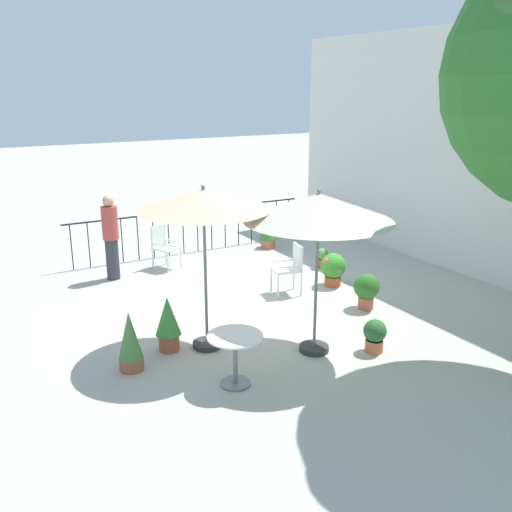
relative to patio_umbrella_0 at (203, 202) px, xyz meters
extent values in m
plane|color=#B0AFA3|center=(-1.40, 1.78, -2.22)|extent=(60.00, 60.00, 0.00)
cube|color=silver|center=(-1.40, 6.21, 0.25)|extent=(9.56, 0.30, 4.94)
cube|color=black|center=(-4.76, 1.78, -1.22)|extent=(0.03, 5.79, 0.03)
cylinder|color=black|center=(-4.76, -0.94, -1.72)|extent=(0.02, 0.02, 1.00)
cylinder|color=black|center=(-4.76, -0.57, -1.72)|extent=(0.02, 0.02, 1.00)
cylinder|color=black|center=(-4.76, -0.21, -1.72)|extent=(0.02, 0.02, 1.00)
cylinder|color=black|center=(-4.76, 0.15, -1.72)|extent=(0.02, 0.02, 1.00)
cylinder|color=black|center=(-4.76, 0.51, -1.72)|extent=(0.02, 0.02, 1.00)
cylinder|color=black|center=(-4.76, 0.87, -1.72)|extent=(0.02, 0.02, 1.00)
cylinder|color=black|center=(-4.76, 1.23, -1.72)|extent=(0.02, 0.02, 1.00)
cylinder|color=black|center=(-4.76, 1.60, -1.72)|extent=(0.02, 0.02, 1.00)
cylinder|color=black|center=(-4.76, 1.96, -1.72)|extent=(0.02, 0.02, 1.00)
cylinder|color=black|center=(-4.76, 2.32, -1.72)|extent=(0.02, 0.02, 1.00)
cylinder|color=black|center=(-4.76, 2.68, -1.72)|extent=(0.02, 0.02, 1.00)
cylinder|color=black|center=(-4.76, 3.04, -1.72)|extent=(0.02, 0.02, 1.00)
cylinder|color=black|center=(-4.76, 3.40, -1.72)|extent=(0.02, 0.02, 1.00)
cylinder|color=black|center=(-4.76, 3.77, -1.72)|extent=(0.02, 0.02, 1.00)
cylinder|color=black|center=(-4.76, 4.13, -1.72)|extent=(0.02, 0.02, 1.00)
cylinder|color=black|center=(-4.76, 4.49, -1.72)|extent=(0.02, 0.02, 1.00)
cylinder|color=#2D2D2D|center=(0.00, 0.00, -2.18)|extent=(0.44, 0.44, 0.08)
cylinder|color=slate|center=(0.00, 0.00, -1.02)|extent=(0.04, 0.04, 2.40)
cone|color=beige|center=(0.00, 0.00, 0.04)|extent=(1.92, 1.92, 0.29)
sphere|color=slate|center=(0.00, 0.00, 0.21)|extent=(0.06, 0.06, 0.06)
cylinder|color=#2D2D2D|center=(0.90, 1.32, -2.18)|extent=(0.44, 0.44, 0.08)
cylinder|color=slate|center=(0.90, 1.32, -1.04)|extent=(0.04, 0.04, 2.37)
cone|color=beige|center=(0.90, 1.32, -0.05)|extent=(2.10, 2.10, 0.38)
sphere|color=slate|center=(0.90, 1.32, 0.18)|extent=(0.06, 0.06, 0.06)
cylinder|color=white|center=(1.20, -0.15, -1.53)|extent=(0.73, 0.73, 0.02)
cylinder|color=slate|center=(1.20, -0.15, -1.88)|extent=(0.06, 0.06, 0.68)
cylinder|color=slate|center=(1.20, -0.15, -2.21)|extent=(0.40, 0.40, 0.03)
cube|color=silver|center=(-1.32, 2.24, -1.74)|extent=(0.52, 0.57, 0.04)
cube|color=silver|center=(-1.28, 2.47, -1.50)|extent=(0.40, 0.12, 0.44)
cube|color=silver|center=(-1.51, 2.28, -1.62)|extent=(0.13, 0.44, 0.03)
cube|color=silver|center=(-1.13, 2.20, -1.62)|extent=(0.13, 0.44, 0.03)
cylinder|color=silver|center=(-1.56, 2.06, -1.99)|extent=(0.04, 0.04, 0.46)
cylinder|color=silver|center=(-1.18, 1.98, -1.99)|extent=(0.04, 0.04, 0.46)
cylinder|color=silver|center=(-1.47, 2.51, -1.99)|extent=(0.04, 0.04, 0.46)
cylinder|color=silver|center=(-1.09, 2.43, -1.99)|extent=(0.04, 0.04, 0.46)
cube|color=silver|center=(-3.87, 0.84, -1.77)|extent=(0.62, 0.58, 0.04)
cube|color=silver|center=(-4.08, 0.75, -1.53)|extent=(0.20, 0.38, 0.44)
cube|color=silver|center=(-3.79, 0.67, -1.65)|extent=(0.42, 0.22, 0.03)
cube|color=silver|center=(-3.95, 1.02, -1.65)|extent=(0.42, 0.22, 0.03)
cylinder|color=silver|center=(-3.59, 0.76, -2.00)|extent=(0.04, 0.04, 0.43)
cylinder|color=silver|center=(-3.74, 1.11, -2.00)|extent=(0.04, 0.04, 0.43)
cylinder|color=silver|center=(-4.00, 0.57, -2.00)|extent=(0.04, 0.04, 0.43)
cylinder|color=silver|center=(-4.16, 0.93, -2.00)|extent=(0.04, 0.04, 0.43)
cylinder|color=#B55C40|center=(-0.01, 3.07, -2.11)|extent=(0.27, 0.27, 0.22)
cylinder|color=#382819|center=(-0.01, 3.07, -2.01)|extent=(0.24, 0.24, 0.02)
sphere|color=#2B6422|center=(-0.01, 3.07, -1.81)|extent=(0.46, 0.46, 0.46)
sphere|color=#D5325D|center=(-0.18, 3.15, -1.77)|extent=(0.13, 0.13, 0.13)
sphere|color=#D5325D|center=(0.03, 2.93, -1.87)|extent=(0.11, 0.11, 0.11)
sphere|color=#D5325D|center=(0.15, 3.01, -1.84)|extent=(0.10, 0.10, 0.10)
sphere|color=#D5325D|center=(-0.04, 2.94, -1.79)|extent=(0.13, 0.13, 0.13)
cylinder|color=#B1532D|center=(-1.26, 3.28, -2.13)|extent=(0.32, 0.32, 0.19)
cylinder|color=#382819|center=(-1.26, 3.28, -2.04)|extent=(0.28, 0.28, 0.02)
sphere|color=#37892B|center=(-1.26, 3.28, -1.82)|extent=(0.50, 0.50, 0.50)
sphere|color=#DC533E|center=(-1.21, 3.45, -1.83)|extent=(0.13, 0.13, 0.13)
sphere|color=#DC533E|center=(-1.25, 3.11, -1.70)|extent=(0.14, 0.14, 0.14)
sphere|color=#DC533E|center=(-1.23, 3.44, -1.78)|extent=(0.15, 0.15, 0.15)
sphere|color=#DC533E|center=(-1.07, 3.26, -1.85)|extent=(0.13, 0.13, 0.13)
cylinder|color=brown|center=(-2.26, 3.75, -2.12)|extent=(0.20, 0.20, 0.20)
cylinder|color=#382819|center=(-2.26, 3.75, -2.03)|extent=(0.18, 0.18, 0.02)
sphere|color=#509644|center=(-2.26, 3.75, -1.91)|extent=(0.25, 0.25, 0.25)
sphere|color=#D43168|center=(-2.22, 3.84, -1.85)|extent=(0.05, 0.05, 0.05)
sphere|color=#D43168|center=(-2.28, 3.86, -1.87)|extent=(0.07, 0.07, 0.07)
cylinder|color=#935438|center=(0.13, -1.21, -2.13)|extent=(0.34, 0.34, 0.18)
cylinder|color=#382819|center=(0.13, -1.21, -2.05)|extent=(0.30, 0.30, 0.02)
cone|color=#467839|center=(0.13, -1.21, -1.70)|extent=(0.34, 0.34, 0.67)
cylinder|color=#9D4E39|center=(-0.18, -0.54, -2.09)|extent=(0.31, 0.31, 0.26)
cylinder|color=#382819|center=(-0.18, -0.54, -1.98)|extent=(0.27, 0.27, 0.02)
cone|color=#3A8537|center=(-0.18, -0.54, -1.67)|extent=(0.38, 0.38, 0.59)
cylinder|color=#C96848|center=(-4.19, 3.55, -2.11)|extent=(0.35, 0.35, 0.22)
cylinder|color=#382819|center=(-4.19, 3.55, -2.02)|extent=(0.30, 0.30, 0.02)
cone|color=#3B7E30|center=(-4.19, 3.55, -1.68)|extent=(0.43, 0.43, 0.65)
cylinder|color=#BD6740|center=(1.36, 2.08, -2.13)|extent=(0.27, 0.27, 0.19)
cylinder|color=#382819|center=(1.36, 2.08, -2.04)|extent=(0.23, 0.23, 0.02)
sphere|color=#2D642F|center=(1.36, 2.08, -1.89)|extent=(0.34, 0.34, 0.34)
cylinder|color=#33333D|center=(-3.77, -0.35, -1.80)|extent=(0.26, 0.26, 0.84)
cylinder|color=#B4413A|center=(-3.77, -0.35, -1.05)|extent=(0.45, 0.45, 0.66)
sphere|color=tan|center=(-3.77, -0.35, -0.61)|extent=(0.23, 0.23, 0.23)
camera|label=1|loc=(7.11, -3.18, 1.58)|focal=39.67mm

